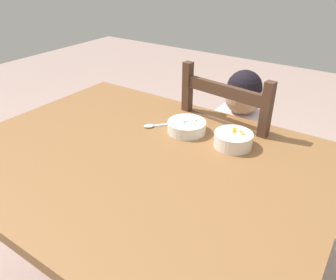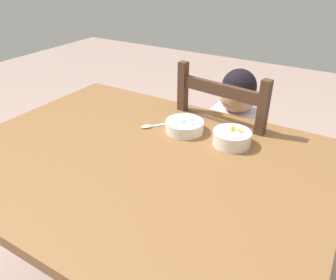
{
  "view_description": "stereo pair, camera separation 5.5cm",
  "coord_description": "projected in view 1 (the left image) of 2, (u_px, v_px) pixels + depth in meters",
  "views": [
    {
      "loc": [
        0.64,
        -0.76,
        1.37
      ],
      "look_at": [
        0.07,
        0.07,
        0.8
      ],
      "focal_mm": 35.11,
      "sensor_mm": 36.0,
      "label": 1
    },
    {
      "loc": [
        0.6,
        -0.79,
        1.37
      ],
      "look_at": [
        0.07,
        0.07,
        0.8
      ],
      "focal_mm": 35.11,
      "sensor_mm": 36.0,
      "label": 2
    }
  ],
  "objects": [
    {
      "name": "dining_table",
      "position": [
        140.0,
        178.0,
        1.22
      ],
      "size": [
        1.31,
        0.99,
        0.75
      ],
      "color": "brown",
      "rests_on": "ground"
    },
    {
      "name": "dining_chair",
      "position": [
        232.0,
        166.0,
        1.64
      ],
      "size": [
        0.47,
        0.47,
        0.98
      ],
      "color": "#492F20",
      "rests_on": "ground"
    },
    {
      "name": "child_figure",
      "position": [
        236.0,
        138.0,
        1.55
      ],
      "size": [
        0.32,
        0.31,
        0.94
      ],
      "color": "silver",
      "rests_on": "ground"
    },
    {
      "name": "bowl_of_peas",
      "position": [
        187.0,
        126.0,
        1.31
      ],
      "size": [
        0.15,
        0.15,
        0.05
      ],
      "color": "white",
      "rests_on": "dining_table"
    },
    {
      "name": "bowl_of_carrots",
      "position": [
        233.0,
        139.0,
        1.21
      ],
      "size": [
        0.14,
        0.14,
        0.06
      ],
      "color": "white",
      "rests_on": "dining_table"
    },
    {
      "name": "spoon",
      "position": [
        154.0,
        126.0,
        1.36
      ],
      "size": [
        0.11,
        0.12,
        0.01
      ],
      "color": "silver",
      "rests_on": "dining_table"
    }
  ]
}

